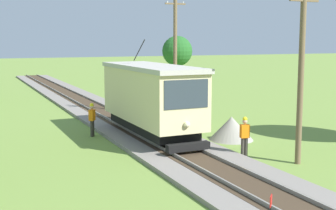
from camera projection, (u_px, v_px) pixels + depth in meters
name	position (u px, v px, depth m)	size (l,w,h in m)	color
red_tram	(151.00, 97.00, 22.68)	(2.60, 8.54, 4.79)	beige
utility_pole_near_tram	(301.00, 70.00, 17.85)	(1.40, 0.29, 7.51)	brown
utility_pole_mid	(175.00, 53.00, 28.36)	(1.40, 0.26, 8.34)	brown
gravel_pile	(231.00, 128.00, 22.71)	(2.25, 2.25, 1.21)	gray
track_worker	(245.00, 135.00, 19.30)	(0.42, 0.31, 1.78)	#38332D
second_worker	(92.00, 118.00, 23.46)	(0.42, 0.45, 1.78)	#38332D
tree_horizon	(177.00, 51.00, 57.65)	(3.93, 3.93, 5.66)	#4C3823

